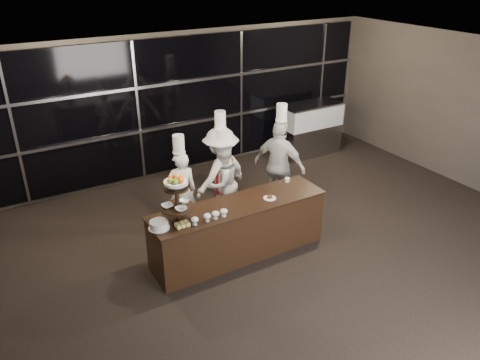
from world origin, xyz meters
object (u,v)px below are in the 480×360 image
buffet_counter (239,229)px  display_case (311,126)px  chef_b (222,183)px  chef_d (279,165)px  chef_c (221,173)px  chef_a (181,190)px  display_stand (177,195)px  layer_cake (159,225)px

buffet_counter → display_case: size_ratio=1.94×
chef_b → display_case: bearing=27.0°
chef_d → chef_b: bearing=171.5°
chef_c → chef_a: bearing=-175.9°
display_stand → chef_c: size_ratio=0.37×
display_stand → layer_cake: bearing=-171.0°
chef_a → chef_d: (1.86, -0.22, 0.13)m
display_stand → layer_cake: (-0.31, -0.05, -0.37)m
display_stand → layer_cake: size_ratio=2.48×
layer_cake → display_case: 5.70m
buffet_counter → chef_b: 1.18m
buffet_counter → display_case: (3.61, 2.79, 0.22)m
layer_cake → chef_a: size_ratio=0.17×
chef_a → chef_c: bearing=4.1°
buffet_counter → chef_d: (1.42, 0.94, 0.42)m
chef_a → display_case: bearing=21.9°
chef_c → display_case: bearing=25.8°
buffet_counter → layer_cake: (-1.31, -0.05, 0.51)m
display_case → chef_d: size_ratio=0.72×
buffet_counter → chef_c: chef_c is taller
layer_cake → display_case: bearing=30.0°
display_case → chef_c: chef_c is taller
display_stand → chef_a: 1.41m
layer_cake → chef_d: chef_d is taller
chef_a → layer_cake: bearing=-125.6°
display_stand → chef_d: 2.63m
chef_c → buffet_counter: bearing=-106.2°
buffet_counter → chef_a: bearing=111.0°
buffet_counter → display_case: 4.57m
display_stand → chef_c: chef_c is taller
buffet_counter → chef_b: bearing=74.5°
chef_a → chef_d: chef_d is taller
chef_d → buffet_counter: bearing=-146.4°
display_case → chef_c: (-3.26, -1.57, 0.18)m
layer_cake → display_case: size_ratio=0.20×
chef_b → chef_c: bearing=67.7°
chef_c → chef_d: 1.10m
display_case → chef_a: chef_a is taller
buffet_counter → layer_cake: bearing=-177.8°
display_stand → chef_d: size_ratio=0.36×
layer_cake → chef_d: (2.73, 0.99, -0.09)m
display_stand → layer_cake: 0.48m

